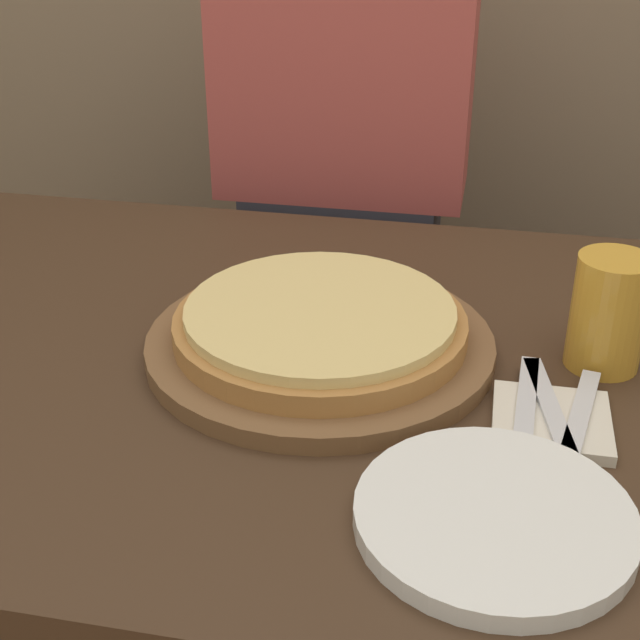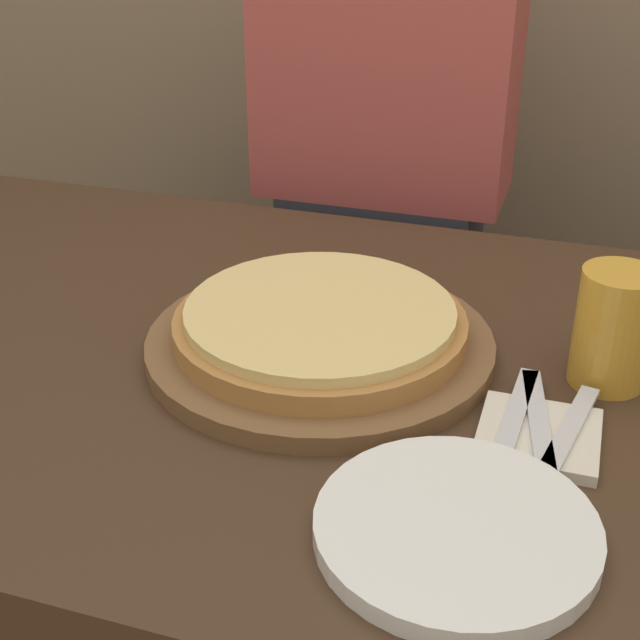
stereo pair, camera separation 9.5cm
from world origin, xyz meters
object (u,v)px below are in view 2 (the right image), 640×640
dinner_knife (540,429)px  spoon (567,433)px  beer_glass (614,323)px  dinner_plate (456,529)px  diner_person (382,227)px  pizza_on_board (320,332)px  fork (512,424)px

dinner_knife → spoon: same height
beer_glass → dinner_plate: 0.31m
beer_glass → spoon: beer_glass is taller
dinner_plate → spoon: bearing=64.0°
spoon → diner_person: diner_person is taller
pizza_on_board → dinner_plate: (0.19, -0.25, -0.02)m
pizza_on_board → fork: 0.24m
spoon → fork: bearing=180.0°
dinner_knife → spoon: 0.02m
dinner_plate → spoon: (0.07, 0.15, 0.01)m
dinner_plate → diner_person: (-0.27, 0.83, -0.10)m
dinner_plate → fork: size_ratio=1.14×
dinner_plate → dinner_knife: size_ratio=1.15×
pizza_on_board → spoon: bearing=-19.4°
dinner_knife → diner_person: size_ratio=0.15×
dinner_plate → spoon: size_ratio=1.35×
fork → spoon: (0.05, 0.00, 0.00)m
spoon → dinner_plate: bearing=-116.0°
beer_glass → fork: beer_glass is taller
pizza_on_board → diner_person: 0.60m
diner_person → fork: bearing=-66.5°
diner_person → pizza_on_board: bearing=-82.6°
beer_glass → spoon: 0.14m
pizza_on_board → dinner_knife: pizza_on_board is taller
diner_person → dinner_knife: bearing=-64.8°
dinner_plate → dinner_knife: (0.05, 0.15, 0.01)m
dinner_plate → dinner_knife: 0.16m
dinner_knife → diner_person: (-0.32, 0.68, -0.10)m
beer_glass → fork: size_ratio=0.62×
beer_glass → dinner_knife: size_ratio=0.62×
spoon → pizza_on_board: bearing=160.6°
dinner_knife → beer_glass: bearing=67.1°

